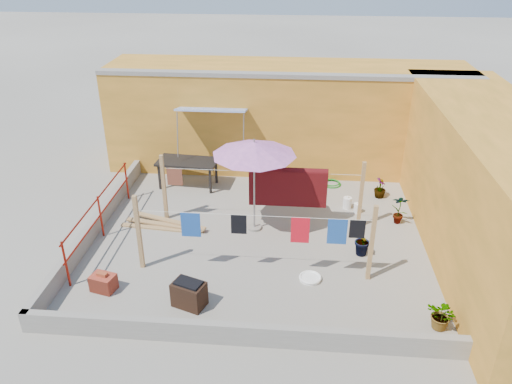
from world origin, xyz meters
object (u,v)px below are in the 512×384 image
water_jug_a (347,203)px  water_jug_b (357,208)px  white_basin (310,278)px  plant_back_a (270,172)px  outdoor_table (188,163)px  brazier (189,294)px  patio_umbrella (254,149)px  brick_stack (103,282)px  green_hose (332,183)px

water_jug_a → water_jug_b: size_ratio=1.19×
white_basin → water_jug_a: water_jug_a is taller
plant_back_a → water_jug_a: bearing=-33.1°
outdoor_table → brazier: outdoor_table is taller
outdoor_table → brazier: 5.49m
patio_umbrella → water_jug_a: patio_umbrella is taller
brick_stack → outdoor_table: bearing=81.4°
water_jug_b → green_hose: water_jug_b is taller
brazier → green_hose: 6.59m
brick_stack → plant_back_a: size_ratio=0.81×
brazier → water_jug_a: (3.47, 4.36, -0.12)m
water_jug_a → plant_back_a: plant_back_a is taller
brazier → plant_back_a: plant_back_a is taller
green_hose → patio_umbrella: bearing=-127.3°
white_basin → outdoor_table: bearing=129.6°
white_basin → water_jug_a: size_ratio=1.33×
patio_umbrella → water_jug_a: bearing=28.0°
white_basin → water_jug_a: 3.48m
outdoor_table → plant_back_a: (2.39, 0.45, -0.39)m
plant_back_a → outdoor_table: bearing=-169.3°
brick_stack → patio_umbrella: bearing=43.1°
brazier → white_basin: brazier is taller
patio_umbrella → brazier: 3.75m
patio_umbrella → white_basin: bearing=-55.4°
plant_back_a → brazier: bearing=-102.2°
white_basin → plant_back_a: plant_back_a is taller
green_hose → brick_stack: bearing=-132.5°
green_hose → water_jug_a: bearing=-76.4°
brazier → water_jug_a: brazier is taller
patio_umbrella → outdoor_table: patio_umbrella is taller
brazier → patio_umbrella: bearing=71.3°
patio_umbrella → outdoor_table: bearing=133.5°
patio_umbrella → water_jug_a: (2.43, 1.30, -2.02)m
water_jug_a → patio_umbrella: bearing=-152.0°
white_basin → plant_back_a: size_ratio=0.70×
outdoor_table → white_basin: 5.63m
brazier → water_jug_b: brazier is taller
water_jug_b → green_hose: bearing=109.8°
green_hose → brazier: bearing=-118.3°
green_hose → plant_back_a: size_ratio=0.81×
brick_stack → green_hose: (5.02, 5.48, -0.15)m
brick_stack → green_hose: size_ratio=1.00×
brazier → water_jug_b: size_ratio=2.41×
brick_stack → plant_back_a: (3.15, 5.48, 0.17)m
brick_stack → water_jug_b: size_ratio=1.83×
plant_back_a → green_hose: bearing=0.0°
patio_umbrella → water_jug_b: patio_umbrella is taller
outdoor_table → water_jug_b: (4.85, -1.22, -0.60)m
brazier → plant_back_a: bearing=77.8°
outdoor_table → green_hose: 4.34m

